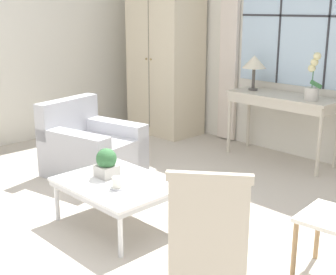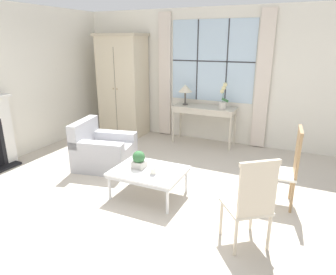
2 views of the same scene
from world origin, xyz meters
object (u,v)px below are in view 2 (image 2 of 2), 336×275
(potted_plant_small, at_px, (139,160))
(armchair_upholstered, at_px, (103,152))
(armoire, at_px, (123,85))
(potted_orchid, at_px, (223,99))
(console_table, at_px, (204,111))
(coffee_table, at_px, (149,172))
(accent_chair_wooden, at_px, (252,200))
(side_chair_wooden, at_px, (288,164))
(pillar_candle, at_px, (153,171))
(table_lamp, at_px, (185,89))

(potted_plant_small, bearing_deg, armchair_upholstered, 151.42)
(armoire, distance_m, potted_orchid, 2.38)
(armchair_upholstered, bearing_deg, console_table, 58.27)
(console_table, relative_size, coffee_table, 1.34)
(accent_chair_wooden, bearing_deg, armchair_upholstered, 157.04)
(side_chair_wooden, distance_m, potted_plant_small, 2.03)
(console_table, distance_m, accent_chair_wooden, 3.48)
(accent_chair_wooden, distance_m, pillar_candle, 1.48)
(console_table, distance_m, potted_orchid, 0.50)
(table_lamp, distance_m, potted_plant_small, 2.64)
(coffee_table, bearing_deg, potted_plant_small, 177.34)
(coffee_table, bearing_deg, pillar_candle, -38.96)
(table_lamp, distance_m, armchair_upholstered, 2.28)
(side_chair_wooden, relative_size, accent_chair_wooden, 1.04)
(armoire, height_order, potted_orchid, armoire)
(console_table, xyz_separation_m, potted_plant_small, (-0.13, -2.53, -0.20))
(console_table, height_order, potted_plant_small, console_table)
(table_lamp, xyz_separation_m, coffee_table, (0.47, -2.55, -0.80))
(potted_orchid, height_order, armchair_upholstered, potted_orchid)
(console_table, xyz_separation_m, pillar_candle, (0.15, -2.64, -0.28))
(armchair_upholstered, distance_m, accent_chair_wooden, 3.00)
(console_table, xyz_separation_m, armchair_upholstered, (-1.20, -1.95, -0.45))
(console_table, xyz_separation_m, potted_orchid, (0.41, -0.06, 0.29))
(armoire, bearing_deg, armchair_upholstered, -67.98)
(armoire, xyz_separation_m, armchair_upholstered, (0.76, -1.88, -0.88))
(table_lamp, height_order, potted_plant_small, table_lamp)
(armoire, relative_size, coffee_table, 2.30)
(potted_orchid, bearing_deg, table_lamp, 175.42)
(table_lamp, bearing_deg, console_table, -1.23)
(console_table, height_order, side_chair_wooden, side_chair_wooden)
(coffee_table, bearing_deg, table_lamp, 100.42)
(armoire, distance_m, table_lamp, 1.53)
(armoire, bearing_deg, accent_chair_wooden, -40.96)
(console_table, height_order, coffee_table, console_table)
(armoire, height_order, table_lamp, armoire)
(armoire, distance_m, accent_chair_wooden, 4.69)
(armoire, relative_size, pillar_candle, 18.62)
(console_table, bearing_deg, table_lamp, 178.77)
(pillar_candle, bearing_deg, side_chair_wooden, 21.18)
(potted_plant_small, bearing_deg, console_table, 86.97)
(console_table, height_order, accent_chair_wooden, accent_chair_wooden)
(armchair_upholstered, height_order, potted_plant_small, armchair_upholstered)
(potted_orchid, bearing_deg, accent_chair_wooden, -69.53)
(accent_chair_wooden, height_order, coffee_table, accent_chair_wooden)
(potted_orchid, xyz_separation_m, accent_chair_wooden, (1.14, -3.05, -0.43))
(table_lamp, bearing_deg, pillar_candle, -77.38)
(coffee_table, relative_size, pillar_candle, 8.08)
(coffee_table, xyz_separation_m, pillar_candle, (0.12, -0.10, 0.09))
(pillar_candle, bearing_deg, potted_plant_small, 159.30)
(accent_chair_wooden, xyz_separation_m, coffee_table, (-1.52, 0.58, -0.22))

